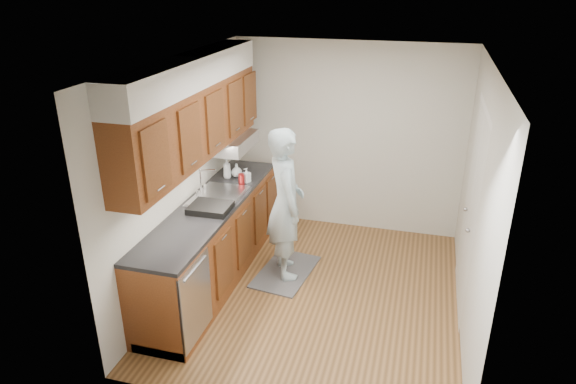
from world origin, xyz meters
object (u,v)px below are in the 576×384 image
object	(u,v)px
soap_bottle_c	(237,170)
dish_rack	(210,208)
soap_bottle_a	(227,168)
soda_can	(241,179)
soap_bottle_b	(246,175)
person	(285,194)

from	to	relation	value
soap_bottle_c	dish_rack	bearing A→B (deg)	-85.52
soap_bottle_a	soda_can	size ratio (longest dim) A/B	1.92
soap_bottle_a	soap_bottle_c	xyz separation A→B (m)	(0.10, 0.07, -0.04)
soap_bottle_b	soda_can	world-z (taller)	soap_bottle_b
soap_bottle_b	person	bearing A→B (deg)	-32.57
soap_bottle_c	soda_can	bearing A→B (deg)	-56.92
soap_bottle_c	soda_can	distance (m)	0.26
person	soda_can	bearing A→B (deg)	37.15
soda_can	dish_rack	world-z (taller)	soda_can
soap_bottle_a	soda_can	xyz separation A→B (m)	(0.24, -0.15, -0.06)
soap_bottle_b	soap_bottle_a	bearing A→B (deg)	166.05
person	soap_bottle_c	bearing A→B (deg)	28.61
soda_can	dish_rack	size ratio (longest dim) A/B	0.31
soap_bottle_c	soda_can	size ratio (longest dim) A/B	1.29
person	soap_bottle_c	xyz separation A→B (m)	(-0.76, 0.51, 0.02)
soap_bottle_c	dish_rack	xyz separation A→B (m)	(0.08, -1.00, -0.05)
person	soap_bottle_b	xyz separation A→B (m)	(-0.59, 0.38, 0.02)
soda_can	person	bearing A→B (deg)	-25.25
soda_can	dish_rack	xyz separation A→B (m)	(-0.06, -0.78, -0.03)
soap_bottle_b	soap_bottle_c	distance (m)	0.22
dish_rack	soap_bottle_b	bearing A→B (deg)	82.14
soap_bottle_a	soap_bottle_c	world-z (taller)	soap_bottle_a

